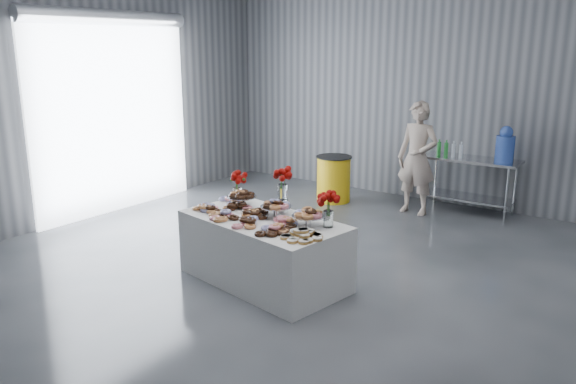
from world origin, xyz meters
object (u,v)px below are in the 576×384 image
Objects in this scene: prep_table at (470,175)px; display_table at (264,250)px; water_jug at (505,146)px; trash_barrel at (334,179)px; person at (417,158)px.

display_table is at bearing -104.04° from prep_table.
display_table is 4.43m from water_jug.
trash_barrel is (-2.14, -0.65, -0.22)m from prep_table.
water_jug is 2.82m from trash_barrel.
prep_table is at bearing 180.00° from water_jug.
water_jug is at bearing 69.58° from display_table.
person is (-1.19, -0.51, -0.25)m from water_jug.
person reaches higher than display_table.
prep_table is 2.71× the size of water_jug.
person is 2.27× the size of trash_barrel.
display_table is at bearing -72.03° from trash_barrel.
prep_table reaches higher than trash_barrel.
person is at bearing 84.74° from display_table.
prep_table is 0.73m from water_jug.
display_table is 4.22m from prep_table.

